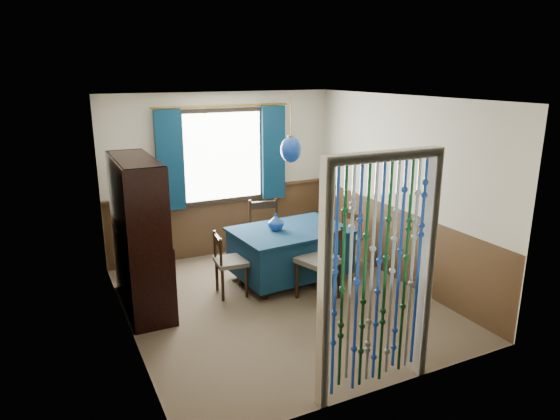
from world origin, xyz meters
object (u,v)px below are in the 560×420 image
pendant_lamp (291,149)px  vase_table (276,223)px  chair_far (266,232)px  sideboard (141,257)px  vase_sideboard (138,220)px  dining_table (290,250)px  chair_right (345,239)px  bowl_shelf (147,211)px  chair_left (229,262)px  chair_near (321,261)px

pendant_lamp → vase_table: pendant_lamp is taller
chair_far → sideboard: (-1.92, -0.57, 0.12)m
vase_sideboard → pendant_lamp: bearing=-12.0°
dining_table → sideboard: bearing=173.6°
chair_right → vase_table: bearing=72.3°
vase_sideboard → vase_table: bearing=-11.6°
dining_table → sideboard: (-1.98, 0.08, 0.20)m
pendant_lamp → bowl_shelf: size_ratio=4.01×
sideboard → chair_left: bearing=-7.8°
bowl_shelf → dining_table: bearing=6.6°
chair_far → chair_right: size_ratio=1.16×
pendant_lamp → vase_sideboard: 2.13m
chair_right → vase_table: 1.18m
sideboard → pendant_lamp: 2.31m
chair_near → vase_sideboard: vase_sideboard is taller
dining_table → chair_far: size_ratio=1.66×
vase_table → vase_sideboard: 1.77m
chair_right → sideboard: 2.91m
chair_near → pendant_lamp: pendant_lamp is taller
pendant_lamp → chair_left: bearing=-175.3°
chair_left → sideboard: 1.09m
dining_table → vase_sideboard: 2.05m
chair_right → sideboard: size_ratio=0.45×
chair_near → vase_table: (-0.25, 0.77, 0.33)m
chair_right → bowl_shelf: bearing=78.2°
chair_left → bowl_shelf: 1.32m
vase_table → vase_sideboard: (-1.73, 0.35, 0.17)m
chair_near → vase_table: bearing=90.5°
dining_table → chair_left: size_ratio=1.92×
vase_sideboard → chair_far: bearing=7.6°
chair_left → vase_sideboard: 1.25m
pendant_lamp → vase_sideboard: pendant_lamp is taller
vase_sideboard → dining_table: bearing=-12.0°
chair_right → vase_table: size_ratio=4.03×
chair_left → sideboard: bearing=-92.2°
chair_right → bowl_shelf: 2.97m
dining_table → pendant_lamp: (0.00, -0.00, 1.39)m
chair_right → pendant_lamp: size_ratio=0.97×
chair_far → vase_table: 0.70m
dining_table → vase_sideboard: size_ratio=9.56×
sideboard → bowl_shelf: size_ratio=8.62×
sideboard → pendant_lamp: size_ratio=2.15×
chair_far → vase_table: (-0.13, -0.60, 0.33)m
chair_near → sideboard: (-2.04, 0.80, 0.12)m
chair_right → pendant_lamp: pendant_lamp is taller
dining_table → chair_right: size_ratio=1.91×
dining_table → pendant_lamp: pendant_lamp is taller
vase_table → chair_right: bearing=-0.6°
dining_table → vase_table: (-0.19, 0.05, 0.41)m
chair_left → vase_sideboard: size_ratio=4.97×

